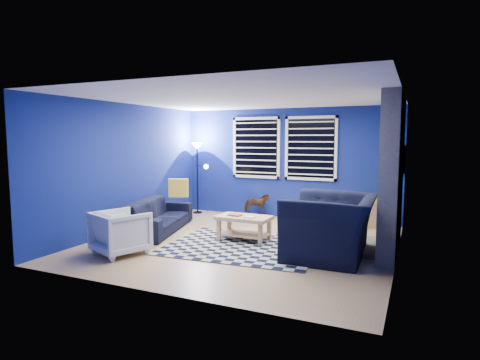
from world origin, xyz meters
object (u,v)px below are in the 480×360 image
at_px(coffee_table, 244,223).
at_px(cabinet, 368,213).
at_px(armchair_bent, 121,232).
at_px(sofa, 158,216).
at_px(armchair_big, 331,226).
at_px(rocking_horse, 257,204).
at_px(floor_lamp, 198,156).
at_px(tv, 402,160).

height_order(coffee_table, cabinet, cabinet).
bearing_deg(armchair_bent, sofa, -54.06).
bearing_deg(armchair_big, rocking_horse, -139.02).
xyz_separation_m(coffee_table, floor_lamp, (-2.08, 1.99, 1.08)).
bearing_deg(armchair_big, sofa, -96.98).
relative_size(armchair_bent, floor_lamp, 0.44).
relative_size(armchair_big, armchair_bent, 1.93).
relative_size(tv, armchair_big, 0.68).
bearing_deg(armchair_bent, cabinet, -111.25).
relative_size(tv, coffee_table, 1.05).
height_order(sofa, armchair_bent, armchair_bent).
xyz_separation_m(tv, rocking_horse, (-3.07, 0.20, -1.09)).
bearing_deg(tv, floor_lamp, 178.38).
height_order(armchair_bent, cabinet, armchair_bent).
bearing_deg(tv, coffee_table, -143.28).
bearing_deg(floor_lamp, cabinet, 1.73).
distance_m(armchair_big, floor_lamp, 4.45).
relative_size(sofa, coffee_table, 2.21).
bearing_deg(armchair_big, armchair_bent, -69.91).
relative_size(coffee_table, floor_lamp, 0.55).
height_order(tv, armchair_big, tv).
bearing_deg(floor_lamp, tv, -1.62).
distance_m(tv, floor_lamp, 4.58).
height_order(armchair_bent, coffee_table, armchair_bent).
bearing_deg(rocking_horse, floor_lamp, 71.31).
distance_m(tv, armchair_bent, 5.32).
relative_size(armchair_bent, rocking_horse, 1.32).
height_order(rocking_horse, cabinet, cabinet).
distance_m(rocking_horse, cabinet, 2.47).
xyz_separation_m(tv, cabinet, (-0.60, 0.25, -1.13)).
distance_m(armchair_bent, rocking_horse, 3.70).
xyz_separation_m(sofa, armchair_bent, (0.40, -1.54, 0.04)).
bearing_deg(cabinet, armchair_big, -121.41).
bearing_deg(coffee_table, sofa, 179.65).
height_order(cabinet, floor_lamp, floor_lamp).
relative_size(armchair_big, coffee_table, 1.54).
bearing_deg(sofa, armchair_bent, 179.80).
bearing_deg(rocking_horse, tv, -115.26).
relative_size(sofa, armchair_big, 1.43).
height_order(armchair_bent, rocking_horse, armchair_bent).
relative_size(coffee_table, cabinet, 1.26).
relative_size(tv, armchair_bent, 1.31).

